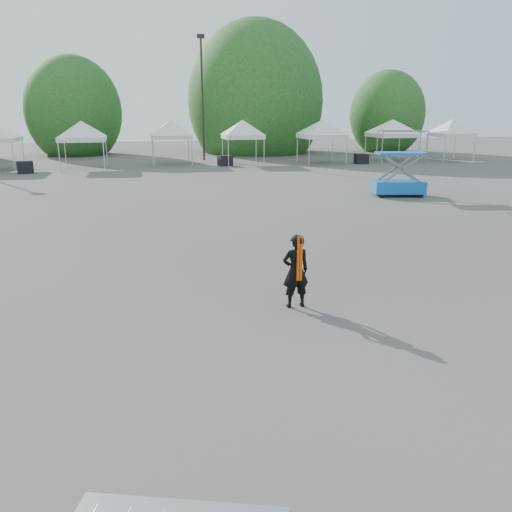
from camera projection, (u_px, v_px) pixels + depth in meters
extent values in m
plane|color=#474442|center=(244.00, 294.00, 11.41)|extent=(120.00, 120.00, 0.00)
cylinder|color=black|center=(203.00, 101.00, 40.67)|extent=(0.16, 0.16, 9.50)
cube|color=black|center=(201.00, 36.00, 39.29)|extent=(0.60, 0.25, 0.30)
cylinder|color=#382314|center=(77.00, 142.00, 46.86)|extent=(0.36, 0.36, 2.27)
ellipsoid|color=#1C4517|center=(74.00, 111.00, 46.07)|extent=(4.16, 4.16, 4.78)
cylinder|color=#382314|center=(255.00, 138.00, 49.43)|extent=(0.36, 0.36, 2.80)
ellipsoid|color=#1C4517|center=(255.00, 101.00, 48.46)|extent=(5.12, 5.12, 5.89)
cylinder|color=#382314|center=(385.00, 141.00, 50.40)|extent=(0.36, 0.36, 2.10)
ellipsoid|color=#1C4517|center=(387.00, 114.00, 49.67)|extent=(3.84, 3.84, 4.42)
cylinder|color=silver|center=(14.00, 157.00, 33.42)|extent=(0.06, 0.06, 2.00)
cylinder|color=silver|center=(24.00, 154.00, 36.29)|extent=(0.06, 0.06, 2.00)
cylinder|color=silver|center=(59.00, 157.00, 33.73)|extent=(0.06, 0.06, 2.00)
cylinder|color=silver|center=(104.00, 156.00, 34.35)|extent=(0.06, 0.06, 2.00)
cylinder|color=silver|center=(65.00, 153.00, 36.46)|extent=(0.06, 0.06, 2.00)
cylinder|color=silver|center=(107.00, 153.00, 37.07)|extent=(0.06, 0.06, 2.00)
cube|color=white|center=(83.00, 139.00, 35.10)|extent=(3.11, 3.11, 0.30)
pyramid|color=white|center=(81.00, 121.00, 34.75)|extent=(4.40, 4.40, 1.10)
cylinder|color=silver|center=(154.00, 153.00, 36.69)|extent=(0.06, 0.06, 2.00)
cylinder|color=silver|center=(192.00, 152.00, 37.28)|extent=(0.06, 0.06, 2.00)
cylinder|color=silver|center=(153.00, 150.00, 39.34)|extent=(0.06, 0.06, 2.00)
cylinder|color=silver|center=(189.00, 150.00, 39.94)|extent=(0.06, 0.06, 2.00)
cube|color=white|center=(171.00, 137.00, 38.01)|extent=(3.03, 3.03, 0.30)
pyramid|color=white|center=(170.00, 120.00, 37.66)|extent=(4.29, 4.29, 1.10)
cylinder|color=silver|center=(228.00, 153.00, 37.05)|extent=(0.06, 0.06, 2.00)
cylinder|color=silver|center=(264.00, 152.00, 37.63)|extent=(0.06, 0.06, 2.00)
cylinder|color=silver|center=(223.00, 150.00, 39.61)|extent=(0.06, 0.06, 2.00)
cylinder|color=silver|center=(256.00, 149.00, 40.19)|extent=(0.06, 0.06, 2.00)
cube|color=white|center=(243.00, 137.00, 38.32)|extent=(2.93, 2.93, 0.30)
pyramid|color=white|center=(243.00, 120.00, 37.96)|extent=(4.15, 4.15, 1.10)
cylinder|color=silver|center=(309.00, 152.00, 37.50)|extent=(0.06, 0.06, 2.00)
cylinder|color=silver|center=(347.00, 151.00, 38.14)|extent=(0.06, 0.06, 2.00)
cylinder|color=silver|center=(297.00, 149.00, 40.33)|extent=(0.06, 0.06, 2.00)
cylinder|color=silver|center=(332.00, 149.00, 40.97)|extent=(0.06, 0.06, 2.00)
cube|color=white|center=(322.00, 136.00, 38.93)|extent=(3.22, 3.22, 0.30)
pyramid|color=white|center=(322.00, 120.00, 38.58)|extent=(4.55, 4.55, 1.10)
cylinder|color=silver|center=(382.00, 150.00, 39.36)|extent=(0.06, 0.06, 2.00)
cylinder|color=silver|center=(418.00, 150.00, 40.02)|extent=(0.06, 0.06, 2.00)
cylinder|color=silver|center=(365.00, 147.00, 42.29)|extent=(0.06, 0.06, 2.00)
cylinder|color=silver|center=(399.00, 147.00, 42.95)|extent=(0.06, 0.06, 2.00)
cube|color=white|center=(392.00, 135.00, 40.85)|extent=(3.33, 3.33, 0.30)
pyramid|color=white|center=(393.00, 119.00, 40.50)|extent=(4.71, 4.71, 1.10)
cylinder|color=silver|center=(445.00, 150.00, 39.83)|extent=(0.06, 0.06, 2.00)
cylinder|color=silver|center=(475.00, 149.00, 40.40)|extent=(0.06, 0.06, 2.00)
cylinder|color=silver|center=(426.00, 147.00, 42.36)|extent=(0.06, 0.06, 2.00)
cylinder|color=silver|center=(455.00, 147.00, 42.94)|extent=(0.06, 0.06, 2.00)
cube|color=white|center=(451.00, 135.00, 41.08)|extent=(2.91, 2.91, 0.30)
pyramid|color=white|center=(453.00, 119.00, 40.73)|extent=(4.12, 4.12, 1.10)
imported|color=black|center=(296.00, 271.00, 10.45)|extent=(0.60, 0.41, 1.59)
cube|color=#E64404|center=(298.00, 259.00, 10.22)|extent=(0.13, 0.02, 0.95)
cube|color=#0C51A7|center=(398.00, 187.00, 24.30)|extent=(2.61, 1.69, 0.60)
cube|color=#0C51A7|center=(401.00, 153.00, 23.85)|extent=(2.50, 1.62, 0.10)
cylinder|color=black|center=(382.00, 194.00, 23.89)|extent=(0.39, 0.22, 0.36)
cylinder|color=black|center=(420.00, 194.00, 23.90)|extent=(0.39, 0.22, 0.36)
cylinder|color=black|center=(377.00, 191.00, 24.85)|extent=(0.39, 0.22, 0.36)
cylinder|color=black|center=(413.00, 191.00, 24.86)|extent=(0.39, 0.22, 0.36)
cube|color=black|center=(25.00, 167.00, 33.05)|extent=(1.16, 0.99, 0.79)
cube|color=black|center=(225.00, 161.00, 37.56)|extent=(1.14, 0.98, 0.77)
cube|color=black|center=(361.00, 159.00, 39.05)|extent=(1.01, 0.80, 0.76)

